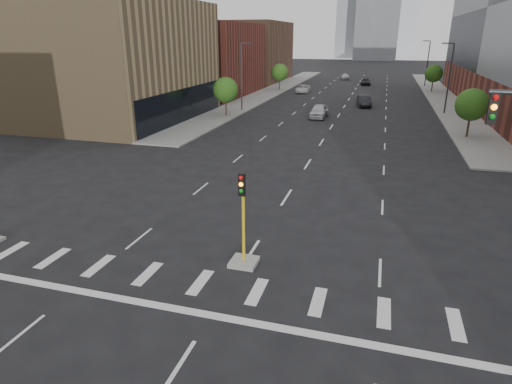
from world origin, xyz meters
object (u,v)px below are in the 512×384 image
at_px(median_traffic_signal, 244,245).
at_px(car_near_left, 319,111).
at_px(car_far_left, 303,89).
at_px(car_distant, 345,76).
at_px(car_deep_right, 366,82).
at_px(car_mid_right, 364,101).

bearing_deg(median_traffic_signal, car_near_left, 93.42).
bearing_deg(car_far_left, car_distant, 77.94).
distance_m(car_deep_right, car_distant, 12.52).
bearing_deg(median_traffic_signal, car_mid_right, 86.83).
bearing_deg(car_near_left, car_mid_right, 66.61).
bearing_deg(car_mid_right, car_near_left, -124.02).
bearing_deg(car_distant, median_traffic_signal, -90.54).
bearing_deg(car_deep_right, car_near_left, -100.58).
height_order(car_near_left, car_far_left, car_near_left).
height_order(median_traffic_signal, car_deep_right, median_traffic_signal).
height_order(car_far_left, car_distant, car_distant).
height_order(car_mid_right, car_far_left, car_mid_right).
bearing_deg(car_near_left, car_distant, 92.36).
bearing_deg(median_traffic_signal, car_deep_right, 88.93).
distance_m(car_near_left, car_deep_right, 42.33).
relative_size(median_traffic_signal, car_deep_right, 0.92).
distance_m(median_traffic_signal, car_far_left, 64.49).
height_order(car_far_left, car_deep_right, car_far_left).
distance_m(median_traffic_signal, car_deep_right, 80.65).
bearing_deg(car_near_left, car_deep_right, 85.60).
bearing_deg(car_far_left, car_deep_right, 56.37).
relative_size(median_traffic_signal, car_far_left, 0.87).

